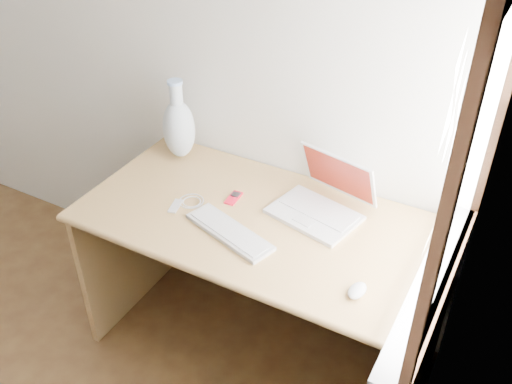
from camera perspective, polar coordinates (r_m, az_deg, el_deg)
The scene contains 10 objects.
back_wall at distance 2.79m, azimuth -14.86°, elevation 16.63°, with size 3.50×0.04×2.60m, color white.
window at distance 1.71m, azimuth 20.57°, elevation 2.70°, with size 0.11×0.99×1.10m.
desk at distance 2.43m, azimuth 1.55°, elevation -5.72°, with size 1.45×0.72×0.76m.
laptop at distance 2.26m, azimuth 6.34°, elevation -0.77°, with size 0.38×0.34×0.23m.
external_keyboard at distance 2.16m, azimuth -2.66°, elevation -3.99°, with size 0.40×0.22×0.02m.
mouse at distance 1.95m, azimuth 10.09°, elevation -9.68°, with size 0.05×0.09×0.03m, color white.
ipod at distance 2.34m, azimuth -2.27°, elevation -0.59°, with size 0.05×0.10×0.01m.
cable_coil at distance 2.34m, azimuth -6.49°, elevation -0.91°, with size 0.10×0.10×0.01m, color silver.
remote at distance 2.32m, azimuth -8.06°, elevation -1.39°, with size 0.03×0.09×0.01m, color silver.
vase at distance 2.58m, azimuth -7.73°, elevation 6.50°, with size 0.14×0.14×0.37m.
Camera 1 is at (1.84, -0.18, 2.13)m, focal length 40.00 mm.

